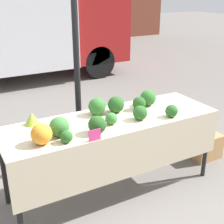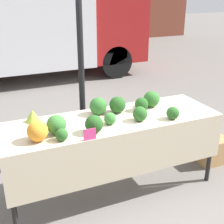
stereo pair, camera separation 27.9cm
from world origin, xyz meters
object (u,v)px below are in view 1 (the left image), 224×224
(orange_cauliflower, at_px, (42,134))
(price_sign, at_px, (95,135))
(parked_truck, at_px, (13,24))
(produce_crate, at_px, (204,145))

(orange_cauliflower, bearing_deg, price_sign, -21.74)
(parked_truck, xyz_separation_m, produce_crate, (1.30, -5.04, -1.18))
(price_sign, distance_m, produce_crate, 2.02)
(orange_cauliflower, height_order, produce_crate, orange_cauliflower)
(produce_crate, bearing_deg, price_sign, -167.89)
(price_sign, bearing_deg, orange_cauliflower, 158.26)
(parked_truck, relative_size, price_sign, 42.34)
(parked_truck, height_order, orange_cauliflower, parked_truck)
(orange_cauliflower, height_order, price_sign, orange_cauliflower)
(produce_crate, bearing_deg, parked_truck, 104.47)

